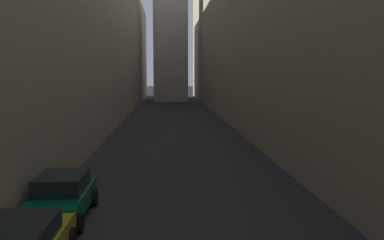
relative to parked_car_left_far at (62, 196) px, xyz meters
The scene contains 4 objects.
ground_plane 25.35m from the parked_car_left_far, 80.00° to the left, with size 264.00×264.00×0.00m, color #232326.
building_block_left 29.64m from the parked_car_left_far, 108.10° to the left, with size 15.42×108.00×18.85m, color gray.
building_block_right 33.51m from the parked_car_left_far, 57.49° to the left, with size 14.55×108.00×21.74m, color gray.
parked_car_left_far is the anchor object (origin of this frame).
Camera 1 is at (-0.68, 9.32, 5.06)m, focal length 37.03 mm.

